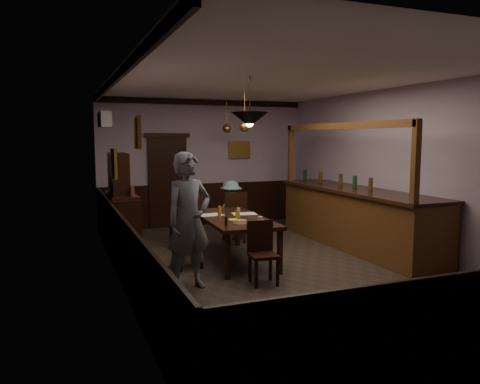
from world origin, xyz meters
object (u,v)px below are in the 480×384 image
chair_near (262,249)px  person_seated_left (188,211)px  chair_far_left (191,217)px  chair_far_right (235,215)px  pendant_iron (250,120)px  person_seated_right (231,210)px  pendant_brass_mid (244,127)px  bar_counter (355,216)px  pendant_brass_far (227,129)px  person_standing (189,221)px  soda_can (237,214)px  dining_table (233,221)px  sideboard (122,212)px  coffee_cup (260,219)px  chair_side (182,235)px

chair_near → person_seated_left: bearing=102.7°
chair_far_left → chair_far_right: 0.89m
pendant_iron → chair_near: bearing=-92.1°
person_seated_right → pendant_brass_mid: pendant_brass_mid is taller
bar_counter → pendant_brass_far: 3.51m
chair_far_left → person_seated_left: 0.30m
bar_counter → chair_far_right: bearing=149.8°
chair_near → pendant_brass_far: 4.43m
person_standing → pendant_iron: bearing=2.6°
chair_far_right → chair_near: size_ratio=1.15×
chair_far_left → soda_can: size_ratio=8.64×
dining_table → pendant_iron: size_ratio=3.01×
chair_far_right → bar_counter: (2.02, -1.18, 0.03)m
chair_far_right → person_seated_right: bearing=-84.9°
dining_table → bar_counter: (2.52, 0.07, -0.09)m
bar_counter → person_seated_right: bearing=143.9°
sideboard → pendant_brass_mid: bearing=-8.3°
person_standing → sideboard: person_standing is taller
chair_far_right → pendant_iron: size_ratio=1.38×
chair_far_right → bar_counter: 2.34m
coffee_cup → bar_counter: bearing=18.7°
coffee_cup → pendant_brass_far: size_ratio=0.10×
chair_far_right → bar_counter: size_ratio=0.24×
coffee_cup → pendant_brass_far: 3.60m
person_seated_right → pendant_brass_mid: (0.11, -0.47, 1.68)m
person_seated_right → bar_counter: 2.48m
soda_can → pendant_iron: bearing=-95.7°
person_standing → soda_can: bearing=26.0°
chair_far_left → coffee_cup: 1.99m
person_seated_right → soda_can: size_ratio=10.22×
dining_table → person_seated_right: size_ratio=1.83×
soda_can → bar_counter: (2.49, 0.17, -0.21)m
soda_can → dining_table: bearing=107.8°
sideboard → bar_counter: bar_counter is taller
chair_side → coffee_cup: (1.18, -0.42, 0.25)m
chair_far_left → pendant_iron: size_ratio=1.39×
chair_far_right → sideboard: sideboard is taller
person_standing → soda_can: size_ratio=15.85×
person_seated_right → pendant_brass_far: (0.31, 1.10, 1.68)m
chair_near → soda_can: bearing=92.2°
dining_table → person_seated_left: person_seated_left is taller
bar_counter → pendant_iron: 3.22m
person_seated_left → soda_can: person_seated_left is taller
chair_far_right → person_seated_right: person_seated_right is taller
chair_far_right → pendant_brass_mid: (0.13, -0.19, 1.73)m
person_standing → bar_counter: 3.86m
dining_table → bar_counter: bearing=1.5°
coffee_cup → pendant_iron: 1.60m
bar_counter → chair_near: bearing=-151.6°
chair_side → bar_counter: size_ratio=0.24×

